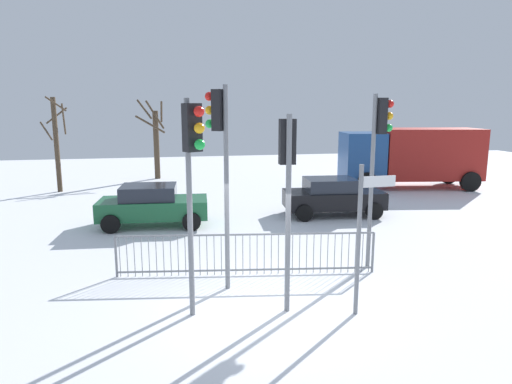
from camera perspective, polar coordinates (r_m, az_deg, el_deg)
name	(u,v)px	position (r m, az deg, el deg)	size (l,w,h in m)	color
ground_plane	(262,304)	(10.02, 0.79, -14.01)	(60.00, 60.00, 0.00)	white
traffic_light_foreground_left	(287,168)	(9.04, 3.97, 2.99)	(0.33, 0.57, 4.06)	slate
traffic_light_mid_right	(220,142)	(10.10, -4.52, 6.31)	(0.48, 0.45, 4.67)	slate
traffic_light_rear_right	(378,142)	(11.94, 15.26, 6.12)	(0.57, 0.34, 4.52)	slate
traffic_light_rear_left	(192,160)	(8.63, -8.07, 4.00)	(0.41, 0.52, 4.36)	slate
direction_sign_post	(362,232)	(9.24, 13.24, -4.98)	(0.79, 0.10, 3.10)	slate
pedestrian_guard_railing	(246,254)	(11.46, -1.22, -7.81)	(6.50, 0.97, 1.07)	slate
car_green_mid	(152,205)	(16.46, -12.99, -1.57)	(3.91, 2.15, 1.47)	#195933
car_black_near	(333,196)	(17.84, 9.68, -0.50)	(3.92, 2.17, 1.47)	black
delivery_truck	(411,155)	(24.93, 19.11, 4.48)	(7.33, 3.63, 3.10)	maroon
bare_tree_left	(156,140)	(27.16, -12.59, 6.45)	(1.68, 1.58, 4.63)	#473828
bare_tree_centre	(57,142)	(24.43, -23.96, 5.83)	(1.36, 1.25, 4.71)	#473828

